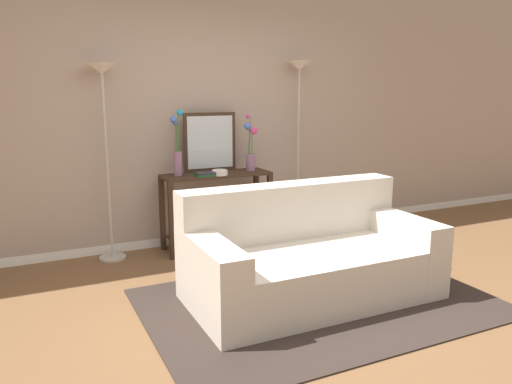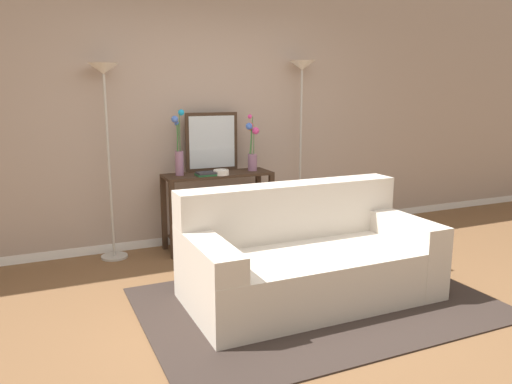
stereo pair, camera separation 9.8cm
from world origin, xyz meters
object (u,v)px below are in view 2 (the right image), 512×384
(vase_tall_flowers, at_px, (178,147))
(fruit_bowl, at_px, (221,172))
(book_stack, at_px, (207,174))
(book_row_under_console, at_px, (196,244))
(wall_mirror, at_px, (212,142))
(vase_short_flowers, at_px, (252,147))
(console_table, at_px, (218,197))
(couch, at_px, (307,260))
(floor_lamp_right, at_px, (301,100))
(floor_lamp_left, at_px, (106,107))

(vase_tall_flowers, height_order, fruit_bowl, vase_tall_flowers)
(book_stack, relative_size, book_row_under_console, 0.50)
(wall_mirror, distance_m, vase_short_flowers, 0.43)
(console_table, xyz_separation_m, book_row_under_console, (-0.25, -0.00, -0.49))
(couch, relative_size, vase_short_flowers, 3.29)
(wall_mirror, bearing_deg, couch, -83.22)
(couch, bearing_deg, floor_lamp_right, 62.65)
(floor_lamp_left, bearing_deg, vase_tall_flowers, -5.92)
(console_table, bearing_deg, couch, -82.53)
(console_table, bearing_deg, wall_mirror, 90.27)
(floor_lamp_left, height_order, fruit_bowl, floor_lamp_left)
(floor_lamp_right, height_order, book_row_under_console, floor_lamp_right)
(fruit_bowl, height_order, book_row_under_console, fruit_bowl)
(vase_short_flowers, bearing_deg, floor_lamp_right, 8.05)
(floor_lamp_right, xyz_separation_m, book_stack, (-1.19, -0.20, -0.72))
(book_stack, bearing_deg, vase_short_flowers, 11.68)
(couch, bearing_deg, vase_short_flowers, 82.64)
(fruit_bowl, bearing_deg, vase_short_flowers, 18.51)
(vase_tall_flowers, xyz_separation_m, vase_short_flowers, (0.80, -0.02, -0.03))
(console_table, xyz_separation_m, fruit_bowl, (-0.01, -0.12, 0.28))
(vase_short_flowers, height_order, fruit_bowl, vase_short_flowers)
(vase_short_flowers, xyz_separation_m, fruit_bowl, (-0.40, -0.14, -0.23))
(couch, relative_size, fruit_bowl, 12.19)
(couch, relative_size, floor_lamp_left, 1.04)
(wall_mirror, xyz_separation_m, book_stack, (-0.15, -0.26, -0.29))
(couch, distance_m, book_row_under_console, 1.60)
(couch, relative_size, vase_tall_flowers, 2.97)
(fruit_bowl, height_order, book_stack, fruit_bowl)
(floor_lamp_right, bearing_deg, vase_tall_flowers, -177.22)
(vase_tall_flowers, relative_size, vase_short_flowers, 1.11)
(couch, bearing_deg, vase_tall_flowers, 111.18)
(console_table, bearing_deg, floor_lamp_left, 174.58)
(floor_lamp_left, bearing_deg, couch, -51.82)
(floor_lamp_left, bearing_deg, console_table, -5.42)
(fruit_bowl, relative_size, book_row_under_console, 0.38)
(wall_mirror, distance_m, book_stack, 0.42)
(floor_lamp_left, bearing_deg, fruit_bowl, -11.99)
(couch, bearing_deg, book_stack, 104.08)
(floor_lamp_right, relative_size, fruit_bowl, 12.19)
(book_row_under_console, bearing_deg, console_table, 0.00)
(vase_short_flowers, distance_m, book_row_under_console, 1.19)
(console_table, height_order, vase_tall_flowers, vase_tall_flowers)
(floor_lamp_left, height_order, vase_short_flowers, floor_lamp_left)
(vase_tall_flowers, bearing_deg, wall_mirror, 18.00)
(couch, bearing_deg, console_table, 97.47)
(floor_lamp_right, relative_size, book_stack, 9.19)
(floor_lamp_right, height_order, fruit_bowl, floor_lamp_right)
(console_table, distance_m, book_stack, 0.33)
(floor_lamp_left, distance_m, floor_lamp_right, 2.11)
(vase_short_flowers, height_order, book_row_under_console, vase_short_flowers)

